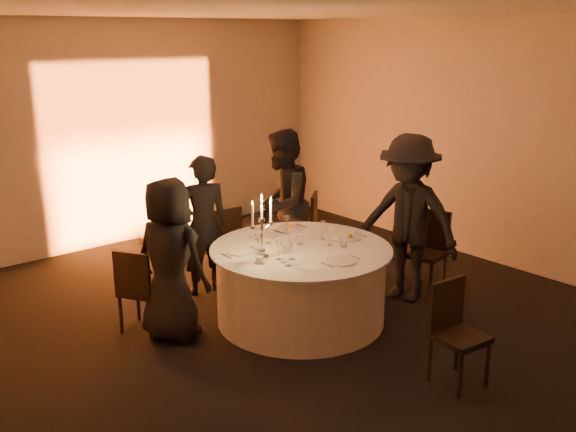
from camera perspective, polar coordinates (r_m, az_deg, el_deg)
floor at (r=6.61m, az=1.13°, el=-9.15°), size 7.00×7.00×0.00m
ceiling at (r=5.99m, az=1.29°, el=17.82°), size 7.00×7.00×0.00m
wall_back at (r=9.02m, az=-13.71°, el=7.21°), size 7.00×0.00×7.00m
wall_right at (r=8.38m, az=16.95°, el=6.33°), size 0.00×7.00×7.00m
uplighter_fixture at (r=9.08m, az=-12.26°, el=-2.05°), size 0.25×0.12×0.10m
banquet_table at (r=6.46m, az=1.15°, el=-6.06°), size 1.80×1.80×0.77m
chair_left at (r=6.33m, az=-13.16°, el=-6.12°), size 0.51×0.51×0.85m
chair_back_left at (r=7.33m, az=-5.94°, el=-2.27°), size 0.43×0.43×0.93m
chair_back_right at (r=8.01m, az=1.58°, el=-0.75°), size 0.55×0.55×0.89m
chair_right at (r=7.34m, az=12.35°, el=-2.63°), size 0.47×0.47×0.91m
chair_front at (r=5.51m, az=14.56°, el=-9.52°), size 0.42×0.42×0.87m
guest_left at (r=6.07m, az=-10.44°, el=-3.84°), size 0.75×0.89×1.56m
guest_back_left at (r=7.05m, az=-7.55°, el=-0.84°), size 0.65×0.52×1.57m
guest_back_right at (r=7.50m, az=-0.52°, el=1.07°), size 1.07×1.01×1.75m
guest_right at (r=6.93m, az=10.61°, el=-0.24°), size 0.94×1.30×1.81m
plate_left at (r=6.19m, az=-4.24°, el=-3.21°), size 0.36×0.25×0.01m
plate_back_left at (r=6.69m, az=-1.94°, el=-1.70°), size 0.36×0.25×0.01m
plate_back_right at (r=6.90m, az=0.15°, el=-1.05°), size 0.35×0.28×0.08m
plate_right at (r=6.61m, az=5.46°, el=-1.87°), size 0.36×0.25×0.08m
plate_front at (r=5.96m, az=4.72°, el=-4.00°), size 0.36×0.29×0.01m
coffee_cup at (r=5.90m, az=-2.55°, el=-3.93°), size 0.11×0.11×0.07m
candelabra at (r=5.97m, az=-2.32°, el=-1.79°), size 0.26×0.13×0.63m
wine_glass_a at (r=5.79m, az=0.02°, el=-3.18°), size 0.07×0.07×0.19m
wine_glass_b at (r=5.95m, az=0.37°, el=-2.63°), size 0.07×0.07×0.19m
wine_glass_c at (r=6.12m, az=-2.67°, el=-2.13°), size 0.07×0.07×0.19m
wine_glass_d at (r=5.88m, az=-0.36°, el=-2.89°), size 0.07×0.07×0.19m
wine_glass_e at (r=6.40m, az=-1.75°, el=-1.30°), size 0.07×0.07×0.19m
wine_glass_f at (r=5.95m, az=-0.83°, el=-2.64°), size 0.07×0.07×0.19m
wine_glass_g at (r=6.54m, az=3.12°, el=-0.93°), size 0.07×0.07×0.19m
wine_glass_h at (r=6.72m, az=-0.12°, el=-0.44°), size 0.07×0.07×0.19m
wine_glass_i at (r=6.35m, az=3.78°, el=-1.45°), size 0.07×0.07×0.19m
tumbler_a at (r=6.36m, az=4.98°, el=-2.34°), size 0.07×0.07×0.09m
tumbler_b at (r=6.40m, az=1.05°, el=-2.16°), size 0.07×0.07×0.09m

